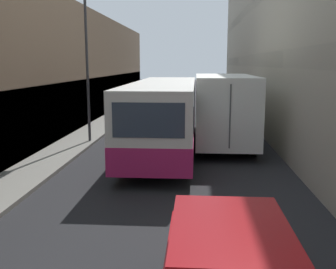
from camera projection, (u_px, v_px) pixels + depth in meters
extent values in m
plane|color=#232326|center=(171.00, 160.00, 14.97)|extent=(150.00, 150.00, 0.00)
cube|color=gray|center=(54.00, 157.00, 15.28)|extent=(1.72, 60.00, 0.13)
cube|color=black|center=(17.00, 123.00, 15.14)|extent=(1.08, 60.00, 2.75)
cube|color=#333D47|center=(306.00, 59.00, 13.96)|extent=(1.08, 60.00, 0.70)
cube|color=#9E0F14|center=(230.00, 246.00, 5.17)|extent=(1.54, 2.26, 0.59)
cylinder|color=black|center=(174.00, 268.00, 6.50)|extent=(0.16, 0.60, 0.60)
cube|color=silver|center=(164.00, 112.00, 16.39)|extent=(2.48, 11.05, 2.46)
cube|color=#B21E5B|center=(164.00, 131.00, 16.53)|extent=(2.50, 11.08, 0.86)
cube|color=#2D3847|center=(164.00, 103.00, 16.32)|extent=(2.51, 10.17, 0.79)
cube|color=#2D3847|center=(148.00, 120.00, 10.87)|extent=(2.03, 0.04, 0.99)
cylinder|color=black|center=(149.00, 126.00, 20.03)|extent=(0.24, 1.00, 1.00)
cylinder|color=black|center=(191.00, 126.00, 19.88)|extent=(0.24, 1.00, 1.00)
cylinder|color=black|center=(124.00, 157.00, 13.31)|extent=(0.24, 1.00, 1.00)
cylinder|color=black|center=(189.00, 159.00, 13.15)|extent=(0.24, 1.00, 1.00)
cube|color=silver|center=(218.00, 105.00, 21.44)|extent=(2.34, 2.44, 2.03)
cube|color=silver|center=(224.00, 107.00, 17.10)|extent=(2.44, 6.28, 2.72)
cube|color=#4C4C4C|center=(230.00, 117.00, 14.01)|extent=(0.05, 0.02, 2.31)
cylinder|color=black|center=(198.00, 121.00, 21.69)|extent=(0.22, 0.96, 0.96)
cylinder|color=black|center=(238.00, 122.00, 21.54)|extent=(0.22, 0.96, 0.96)
cylinder|color=black|center=(199.00, 144.00, 15.71)|extent=(0.22, 0.96, 0.96)
cylinder|color=black|center=(254.00, 144.00, 15.56)|extent=(0.22, 0.96, 0.96)
cylinder|color=#38383D|center=(87.00, 65.00, 17.51)|extent=(0.12, 0.12, 6.91)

